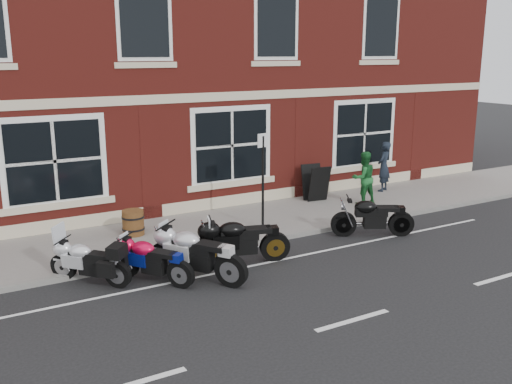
% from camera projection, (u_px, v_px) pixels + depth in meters
% --- Properties ---
extents(ground, '(80.00, 80.00, 0.00)m').
position_uv_depth(ground, '(266.00, 267.00, 12.63)').
color(ground, black).
rests_on(ground, ground).
extents(sidewalk, '(30.00, 3.00, 0.12)m').
position_uv_depth(sidewalk, '(208.00, 229.00, 15.15)').
color(sidewalk, slate).
rests_on(sidewalk, ground).
extents(kerb, '(30.00, 0.16, 0.12)m').
position_uv_depth(kerb, '(236.00, 246.00, 13.81)').
color(kerb, slate).
rests_on(kerb, ground).
extents(pub_building, '(24.00, 12.00, 12.00)m').
position_uv_depth(pub_building, '(114.00, 12.00, 20.05)').
color(pub_building, maroon).
rests_on(pub_building, ground).
extents(moto_touring_silver, '(1.32, 1.50, 1.24)m').
position_uv_depth(moto_touring_silver, '(88.00, 260.00, 11.64)').
color(moto_touring_silver, black).
rests_on(moto_touring_silver, ground).
extents(moto_sport_red, '(1.22, 1.67, 0.88)m').
position_uv_depth(moto_sport_red, '(152.00, 259.00, 11.70)').
color(moto_sport_red, black).
rests_on(moto_sport_red, ground).
extents(moto_sport_black, '(2.18, 0.79, 1.01)m').
position_uv_depth(moto_sport_black, '(239.00, 239.00, 12.71)').
color(moto_sport_black, black).
rests_on(moto_sport_black, ground).
extents(moto_sport_silver, '(1.39, 2.04, 1.05)m').
position_uv_depth(moto_sport_silver, '(196.00, 252.00, 11.80)').
color(moto_sport_silver, black).
rests_on(moto_sport_silver, ground).
extents(moto_naked_black, '(1.94, 1.16, 0.96)m').
position_uv_depth(moto_naked_black, '(371.00, 215.00, 14.63)').
color(moto_naked_black, black).
rests_on(moto_naked_black, ground).
extents(pedestrian_left, '(0.72, 0.64, 1.65)m').
position_uv_depth(pedestrian_left, '(384.00, 167.00, 18.86)').
color(pedestrian_left, black).
rests_on(pedestrian_left, sidewalk).
extents(pedestrian_right, '(0.85, 0.70, 1.61)m').
position_uv_depth(pedestrian_right, '(364.00, 178.00, 17.25)').
color(pedestrian_right, '#1A5B27').
rests_on(pedestrian_right, sidewalk).
extents(a_board_sign, '(0.72, 0.52, 1.12)m').
position_uv_depth(a_board_sign, '(316.00, 183.00, 17.70)').
color(a_board_sign, black).
rests_on(a_board_sign, sidewalk).
extents(barrel_planter, '(0.57, 0.57, 0.63)m').
position_uv_depth(barrel_planter, '(133.00, 223.00, 14.40)').
color(barrel_planter, '#462812').
rests_on(barrel_planter, sidewalk).
extents(parking_sign, '(0.35, 0.10, 2.50)m').
position_uv_depth(parking_sign, '(263.00, 174.00, 14.69)').
color(parking_sign, black).
rests_on(parking_sign, sidewalk).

